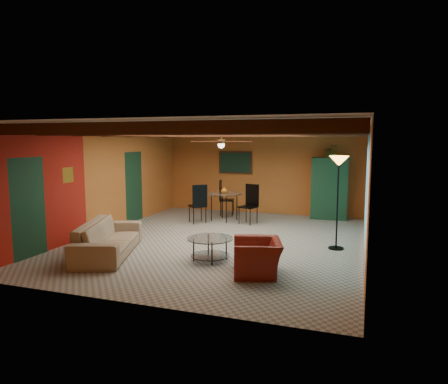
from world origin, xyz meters
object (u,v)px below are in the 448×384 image
at_px(floor_lamp, 338,203).
at_px(vase, 224,179).
at_px(dining_table, 224,202).
at_px(potted_plant, 331,152).
at_px(armoire, 330,189).
at_px(sofa, 109,238).
at_px(armchair, 257,257).
at_px(coffee_table, 210,249).

bearing_deg(floor_lamp, vase, 146.65).
bearing_deg(dining_table, potted_plant, 24.49).
height_order(dining_table, vase, vase).
bearing_deg(armoire, vase, -159.55).
height_order(sofa, armoire, armoire).
distance_m(armchair, coffee_table, 1.21).
bearing_deg(armchair, vase, -171.62).
xyz_separation_m(sofa, floor_lamp, (4.49, 2.02, 0.68)).
distance_m(dining_table, vase, 0.67).
xyz_separation_m(sofa, dining_table, (1.10, 4.25, 0.22)).
height_order(sofa, floor_lamp, floor_lamp).
relative_size(dining_table, vase, 11.40).
bearing_deg(sofa, vase, -34.02).
distance_m(coffee_table, vase, 4.23).
height_order(armchair, dining_table, dining_table).
bearing_deg(potted_plant, coffee_table, -109.42).
relative_size(armoire, floor_lamp, 0.87).
relative_size(coffee_table, armoire, 0.51).
bearing_deg(sofa, dining_table, -34.02).
height_order(coffee_table, armoire, armoire).
bearing_deg(armoire, floor_lamp, -86.85).
bearing_deg(armoire, potted_plant, 0.00).
relative_size(sofa, coffee_table, 2.60).
bearing_deg(sofa, armoire, -55.36).
distance_m(coffee_table, dining_table, 4.12).
bearing_deg(dining_table, vase, 0.00).
xyz_separation_m(coffee_table, vase, (-1.07, 3.96, 1.00)).
distance_m(armchair, armoire, 5.88).
xyz_separation_m(armoire, floor_lamp, (0.45, -3.57, 0.13)).
bearing_deg(vase, armoire, 24.49).
height_order(sofa, potted_plant, potted_plant).
height_order(armoire, floor_lamp, floor_lamp).
distance_m(sofa, vase, 4.48).
distance_m(sofa, armoire, 6.92).
relative_size(sofa, vase, 12.40).
relative_size(armchair, dining_table, 0.44).
relative_size(floor_lamp, potted_plant, 4.60).
bearing_deg(armoire, armchair, -101.62).
bearing_deg(potted_plant, floor_lamp, -82.82).
height_order(coffee_table, potted_plant, potted_plant).
height_order(armoire, vase, armoire).
bearing_deg(dining_table, armoire, 24.49).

